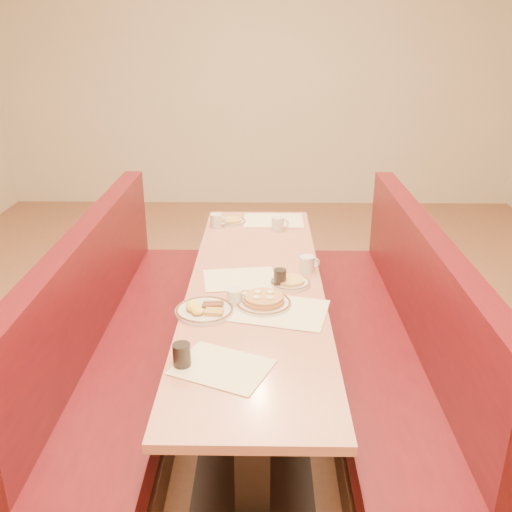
{
  "coord_description": "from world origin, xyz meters",
  "views": [
    {
      "loc": [
        0.04,
        -2.73,
        2.01
      ],
      "look_at": [
        0.0,
        0.14,
        0.85
      ],
      "focal_mm": 40.0,
      "sensor_mm": 36.0,
      "label": 1
    }
  ],
  "objects_px": {
    "pancake_plate": "(264,301)",
    "eggs_plate": "(204,310)",
    "coffee_mug_c": "(278,223)",
    "soda_tumbler_near": "(182,355)",
    "booth_right": "(388,349)",
    "coffee_mug_b": "(235,297)",
    "coffee_mug_d": "(217,220)",
    "booth_left": "(124,347)",
    "soda_tumbler_mid": "(280,278)",
    "coffee_mug_a": "(307,264)",
    "diner_table": "(256,346)"
  },
  "relations": [
    {
      "from": "booth_right",
      "to": "pancake_plate",
      "type": "relative_size",
      "value": 9.25
    },
    {
      "from": "soda_tumbler_near",
      "to": "coffee_mug_d",
      "type": "bearing_deg",
      "value": 89.89
    },
    {
      "from": "booth_right",
      "to": "eggs_plate",
      "type": "xyz_separation_m",
      "value": [
        -0.97,
        -0.33,
        0.41
      ]
    },
    {
      "from": "diner_table",
      "to": "coffee_mug_b",
      "type": "relative_size",
      "value": 23.64
    },
    {
      "from": "coffee_mug_b",
      "to": "pancake_plate",
      "type": "bearing_deg",
      "value": 10.69
    },
    {
      "from": "coffee_mug_c",
      "to": "soda_tumbler_near",
      "type": "height_order",
      "value": "soda_tumbler_near"
    },
    {
      "from": "coffee_mug_d",
      "to": "soda_tumbler_mid",
      "type": "distance_m",
      "value": 1.03
    },
    {
      "from": "booth_right",
      "to": "coffee_mug_b",
      "type": "xyz_separation_m",
      "value": [
        -0.83,
        -0.24,
        0.43
      ]
    },
    {
      "from": "coffee_mug_b",
      "to": "soda_tumbler_mid",
      "type": "distance_m",
      "value": 0.31
    },
    {
      "from": "booth_left",
      "to": "booth_right",
      "type": "relative_size",
      "value": 1.0
    },
    {
      "from": "diner_table",
      "to": "soda_tumbler_near",
      "type": "distance_m",
      "value": 0.94
    },
    {
      "from": "coffee_mug_d",
      "to": "coffee_mug_b",
      "type": "bearing_deg",
      "value": -70.63
    },
    {
      "from": "booth_right",
      "to": "coffee_mug_a",
      "type": "bearing_deg",
      "value": 159.31
    },
    {
      "from": "eggs_plate",
      "to": "soda_tumbler_mid",
      "type": "height_order",
      "value": "soda_tumbler_mid"
    },
    {
      "from": "eggs_plate",
      "to": "coffee_mug_d",
      "type": "distance_m",
      "value": 1.25
    },
    {
      "from": "soda_tumbler_mid",
      "to": "booth_right",
      "type": "bearing_deg",
      "value": 2.25
    },
    {
      "from": "coffee_mug_b",
      "to": "soda_tumbler_mid",
      "type": "bearing_deg",
      "value": 57.84
    },
    {
      "from": "diner_table",
      "to": "eggs_plate",
      "type": "xyz_separation_m",
      "value": [
        -0.24,
        -0.33,
        0.39
      ]
    },
    {
      "from": "booth_left",
      "to": "soda_tumbler_mid",
      "type": "height_order",
      "value": "booth_left"
    },
    {
      "from": "coffee_mug_d",
      "to": "soda_tumbler_near",
      "type": "relative_size",
      "value": 1.14
    },
    {
      "from": "coffee_mug_b",
      "to": "eggs_plate",
      "type": "bearing_deg",
      "value": -135.27
    },
    {
      "from": "coffee_mug_a",
      "to": "coffee_mug_d",
      "type": "distance_m",
      "value": 0.94
    },
    {
      "from": "coffee_mug_a",
      "to": "coffee_mug_c",
      "type": "height_order",
      "value": "coffee_mug_a"
    },
    {
      "from": "coffee_mug_b",
      "to": "coffee_mug_d",
      "type": "height_order",
      "value": "coffee_mug_d"
    },
    {
      "from": "eggs_plate",
      "to": "soda_tumbler_mid",
      "type": "bearing_deg",
      "value": 39.94
    },
    {
      "from": "coffee_mug_c",
      "to": "coffee_mug_d",
      "type": "relative_size",
      "value": 1.02
    },
    {
      "from": "pancake_plate",
      "to": "eggs_plate",
      "type": "relative_size",
      "value": 0.98
    },
    {
      "from": "diner_table",
      "to": "booth_right",
      "type": "relative_size",
      "value": 1.0
    },
    {
      "from": "coffee_mug_a",
      "to": "soda_tumbler_mid",
      "type": "height_order",
      "value": "soda_tumbler_mid"
    },
    {
      "from": "coffee_mug_a",
      "to": "soda_tumbler_near",
      "type": "xyz_separation_m",
      "value": [
        -0.56,
        -0.96,
        0.0
      ]
    },
    {
      "from": "coffee_mug_b",
      "to": "coffee_mug_d",
      "type": "distance_m",
      "value": 1.18
    },
    {
      "from": "diner_table",
      "to": "booth_left",
      "type": "xyz_separation_m",
      "value": [
        -0.73,
        0.0,
        -0.01
      ]
    },
    {
      "from": "coffee_mug_d",
      "to": "soda_tumbler_mid",
      "type": "relative_size",
      "value": 1.22
    },
    {
      "from": "pancake_plate",
      "to": "coffee_mug_b",
      "type": "relative_size",
      "value": 2.56
    },
    {
      "from": "booth_left",
      "to": "booth_right",
      "type": "distance_m",
      "value": 1.46
    },
    {
      "from": "diner_table",
      "to": "booth_right",
      "type": "xyz_separation_m",
      "value": [
        0.73,
        0.0,
        -0.01
      ]
    },
    {
      "from": "pancake_plate",
      "to": "coffee_mug_d",
      "type": "distance_m",
      "value": 1.21
    },
    {
      "from": "pancake_plate",
      "to": "soda_tumbler_near",
      "type": "relative_size",
      "value": 2.72
    },
    {
      "from": "coffee_mug_a",
      "to": "booth_left",
      "type": "bearing_deg",
      "value": 172.9
    },
    {
      "from": "booth_left",
      "to": "booth_right",
      "type": "bearing_deg",
      "value": 0.0
    },
    {
      "from": "diner_table",
      "to": "pancake_plate",
      "type": "distance_m",
      "value": 0.47
    },
    {
      "from": "coffee_mug_c",
      "to": "diner_table",
      "type": "bearing_deg",
      "value": -99.61
    },
    {
      "from": "coffee_mug_d",
      "to": "soda_tumbler_near",
      "type": "bearing_deg",
      "value": -79.64
    },
    {
      "from": "diner_table",
      "to": "coffee_mug_a",
      "type": "bearing_deg",
      "value": 30.9
    },
    {
      "from": "pancake_plate",
      "to": "eggs_plate",
      "type": "distance_m",
      "value": 0.3
    },
    {
      "from": "coffee_mug_b",
      "to": "coffee_mug_a",
      "type": "bearing_deg",
      "value": 60.71
    },
    {
      "from": "eggs_plate",
      "to": "coffee_mug_d",
      "type": "xyz_separation_m",
      "value": [
        -0.04,
        1.25,
        0.03
      ]
    },
    {
      "from": "coffee_mug_c",
      "to": "soda_tumbler_mid",
      "type": "bearing_deg",
      "value": -91.21
    },
    {
      "from": "pancake_plate",
      "to": "eggs_plate",
      "type": "height_order",
      "value": "pancake_plate"
    },
    {
      "from": "pancake_plate",
      "to": "coffee_mug_b",
      "type": "bearing_deg",
      "value": 177.43
    }
  ]
}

